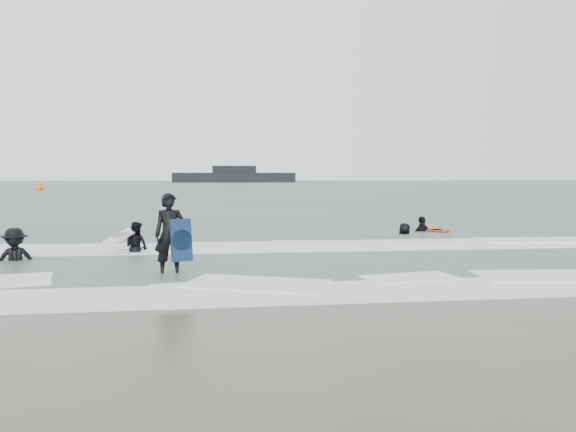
{
  "coord_description": "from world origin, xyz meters",
  "views": [
    {
      "loc": [
        -1.89,
        -11.24,
        2.35
      ],
      "look_at": [
        0.0,
        5.0,
        1.1
      ],
      "focal_mm": 35.0,
      "sensor_mm": 36.0,
      "label": 1
    }
  ],
  "objects": [
    {
      "name": "buoy",
      "position": [
        -25.87,
        65.67,
        0.42
      ],
      "size": [
        1.0,
        1.0,
        1.65
      ],
      "color": "orange",
      "rests_on": "ground"
    },
    {
      "name": "surfer_breaker",
      "position": [
        -7.33,
        4.07,
        0.0
      ],
      "size": [
        1.27,
        0.91,
        1.78
      ],
      "primitive_type": "imported",
      "rotation": [
        0.0,
        0.0,
        0.23
      ],
      "color": "black",
      "rests_on": "ground"
    },
    {
      "name": "ground",
      "position": [
        0.0,
        0.0,
        0.0
      ],
      "size": [
        320.0,
        320.0,
        0.0
      ],
      "primitive_type": "plane",
      "color": "brown",
      "rests_on": "ground"
    },
    {
      "name": "bodyboards",
      "position": [
        -0.35,
        5.57,
        0.5
      ],
      "size": [
        12.25,
        9.16,
        1.25
      ],
      "color": "#0E2244",
      "rests_on": "ground"
    },
    {
      "name": "surf_foam",
      "position": [
        0.0,
        3.7,
        0.04
      ],
      "size": [
        30.03,
        9.06,
        0.09
      ],
      "color": "white",
      "rests_on": "ground"
    },
    {
      "name": "vessel_horizon",
      "position": [
        0.99,
        131.43,
        1.54
      ],
      "size": [
        30.62,
        5.47,
        4.16
      ],
      "color": "black",
      "rests_on": "ground"
    },
    {
      "name": "sea",
      "position": [
        0.0,
        80.0,
        0.06
      ],
      "size": [
        320.0,
        320.0,
        0.0
      ],
      "primitive_type": "plane",
      "color": "#47544C",
      "rests_on": "ground"
    },
    {
      "name": "surfer_wading",
      "position": [
        -4.4,
        5.35,
        0.0
      ],
      "size": [
        0.92,
        0.89,
        1.5
      ],
      "primitive_type": "imported",
      "rotation": [
        0.0,
        0.0,
        2.5
      ],
      "color": "black",
      "rests_on": "ground"
    },
    {
      "name": "surfer_right_far",
      "position": [
        4.94,
        9.23,
        0.0
      ],
      "size": [
        0.88,
        0.94,
        1.62
      ],
      "primitive_type": "imported",
      "rotation": [
        0.0,
        0.0,
        -2.2
      ],
      "color": "black",
      "rests_on": "ground"
    },
    {
      "name": "surfer_right_near",
      "position": [
        5.97,
        10.15,
        0.0
      ],
      "size": [
        1.14,
        0.85,
        1.8
      ],
      "primitive_type": "imported",
      "rotation": [
        0.0,
        0.0,
        -2.69
      ],
      "color": "black",
      "rests_on": "ground"
    },
    {
      "name": "surfer_centre",
      "position": [
        -3.1,
        1.75,
        0.0
      ],
      "size": [
        0.76,
        0.56,
        1.92
      ],
      "primitive_type": "imported",
      "rotation": [
        0.0,
        0.0,
        0.15
      ],
      "color": "black",
      "rests_on": "ground"
    }
  ]
}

